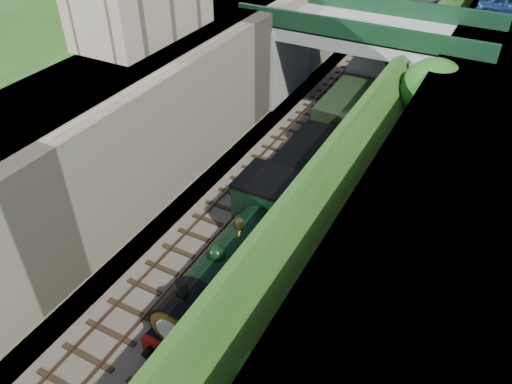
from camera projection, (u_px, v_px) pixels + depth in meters
ground at (140, 371)px, 19.01m from camera, size 160.00×160.00×0.00m
trackbed at (331, 134)px, 33.05m from camera, size 10.00×90.00×0.20m
retaining_wall at (258, 69)px, 33.08m from camera, size 1.00×90.00×7.00m
street_plateau_left at (213, 60)px, 34.39m from camera, size 6.00×90.00×7.00m
street_plateau_right at (497, 127)px, 27.65m from camera, size 8.00×90.00×6.25m
embankment_slope at (402, 135)px, 28.05m from camera, size 4.44×90.00×6.36m
track_left at (304, 125)px, 33.71m from camera, size 2.50×90.00×0.20m
track_right at (349, 136)px, 32.51m from camera, size 2.50×90.00×0.20m
road_bridge at (372, 58)px, 33.12m from camera, size 16.00×6.40×7.25m
tree at (435, 92)px, 27.74m from camera, size 3.60×3.80×6.60m
locomotive at (238, 255)px, 21.34m from camera, size 3.10×10.22×3.83m
tender at (307, 174)px, 26.69m from camera, size 2.70×6.00×3.05m
coach_front at (378, 79)px, 35.32m from camera, size 2.90×18.00×3.70m
coach_middle at (435, 8)px, 48.57m from camera, size 2.90×18.00×3.70m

